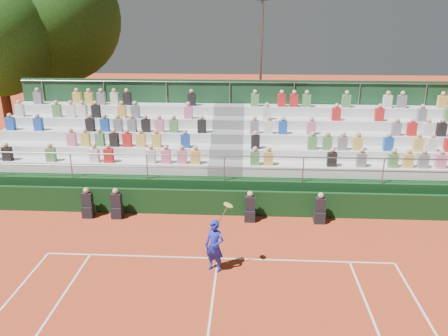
{
  "coord_description": "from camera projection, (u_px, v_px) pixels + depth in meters",
  "views": [
    {
      "loc": [
        0.86,
        -12.02,
        7.28
      ],
      "look_at": [
        0.0,
        3.5,
        1.8
      ],
      "focal_mm": 35.0,
      "sensor_mm": 36.0,
      "label": 1
    }
  ],
  "objects": [
    {
      "name": "ground",
      "position": [
        218.0,
        258.0,
        13.78
      ],
      "size": [
        90.0,
        90.0,
        0.0
      ],
      "primitive_type": "plane",
      "color": "#BD401F",
      "rests_on": "ground"
    },
    {
      "name": "courtside_wall",
      "position": [
        224.0,
        203.0,
        16.63
      ],
      "size": [
        20.0,
        0.15,
        1.0
      ],
      "primitive_type": "cube",
      "color": "black",
      "rests_on": "ground"
    },
    {
      "name": "line_officials",
      "position": [
        192.0,
        208.0,
        16.27
      ],
      "size": [
        9.09,
        0.4,
        1.19
      ],
      "color": "black",
      "rests_on": "ground"
    },
    {
      "name": "grandstand",
      "position": [
        228.0,
        161.0,
        19.48
      ],
      "size": [
        20.0,
        5.2,
        4.4
      ],
      "color": "black",
      "rests_on": "ground"
    },
    {
      "name": "tennis_player",
      "position": [
        215.0,
        246.0,
        12.88
      ],
      "size": [
        0.88,
        0.6,
        2.22
      ],
      "color": "#1824B4",
      "rests_on": "ground"
    },
    {
      "name": "tree_east",
      "position": [
        56.0,
        18.0,
        25.35
      ],
      "size": [
        7.42,
        7.42,
        10.8
      ],
      "color": "#3C2215",
      "rests_on": "ground"
    },
    {
      "name": "floodlight_mast",
      "position": [
        261.0,
        60.0,
        24.7
      ],
      "size": [
        0.6,
        0.25,
        8.34
      ],
      "color": "gray",
      "rests_on": "ground"
    }
  ]
}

